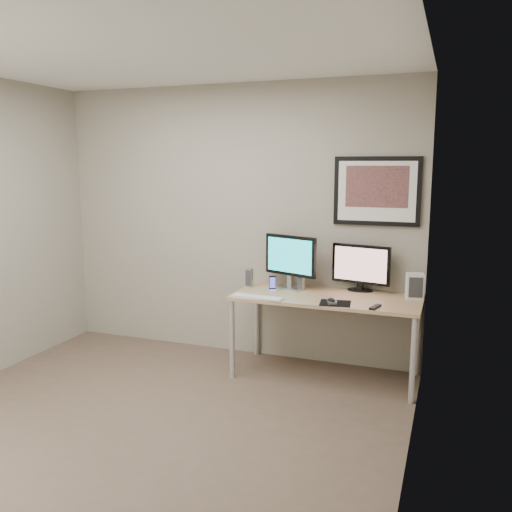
% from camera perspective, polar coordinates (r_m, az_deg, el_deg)
% --- Properties ---
extents(floor, '(3.60, 3.60, 0.00)m').
position_cam_1_polar(floor, '(4.15, -11.50, -17.07)').
color(floor, brown).
rests_on(floor, ground).
extents(room, '(3.60, 3.60, 3.60)m').
position_cam_1_polar(room, '(4.11, -8.99, 6.60)').
color(room, white).
rests_on(room, ground).
extents(desk, '(1.60, 0.70, 0.73)m').
position_cam_1_polar(desk, '(4.75, 7.43, -4.94)').
color(desk, '#9B7B4B').
rests_on(desk, floor).
extents(framed_art, '(0.75, 0.04, 0.60)m').
position_cam_1_polar(framed_art, '(4.87, 12.60, 6.69)').
color(framed_art, black).
rests_on(framed_art, room).
extents(monitor_large, '(0.52, 0.25, 0.49)m').
position_cam_1_polar(monitor_large, '(4.91, 3.64, -0.36)').
color(monitor_large, '#A8A8AD').
rests_on(monitor_large, desk).
extents(monitor_tv, '(0.53, 0.17, 0.42)m').
position_cam_1_polar(monitor_tv, '(4.91, 10.97, -1.09)').
color(monitor_tv, black).
rests_on(monitor_tv, desk).
extents(speaker_left, '(0.08, 0.08, 0.17)m').
position_cam_1_polar(speaker_left, '(5.02, -0.71, -2.27)').
color(speaker_left, '#A8A8AD').
rests_on(speaker_left, desk).
extents(speaker_right, '(0.08, 0.08, 0.17)m').
position_cam_1_polar(speaker_right, '(4.92, 4.80, -2.56)').
color(speaker_right, '#A8A8AD').
rests_on(speaker_right, desk).
extents(phone_dock, '(0.08, 0.08, 0.14)m').
position_cam_1_polar(phone_dock, '(4.85, 1.74, -2.90)').
color(phone_dock, black).
rests_on(phone_dock, desk).
extents(keyboard, '(0.46, 0.15, 0.02)m').
position_cam_1_polar(keyboard, '(4.61, 0.15, -4.34)').
color(keyboard, silver).
rests_on(keyboard, desk).
extents(mousepad, '(0.28, 0.25, 0.00)m').
position_cam_1_polar(mousepad, '(4.49, 8.34, -4.93)').
color(mousepad, black).
rests_on(mousepad, desk).
extents(mouse, '(0.10, 0.13, 0.04)m').
position_cam_1_polar(mouse, '(4.48, 7.97, -4.67)').
color(mouse, black).
rests_on(mouse, mousepad).
extents(remote, '(0.08, 0.16, 0.02)m').
position_cam_1_polar(remote, '(4.40, 12.44, -5.23)').
color(remote, black).
rests_on(remote, desk).
extents(fan_unit, '(0.16, 0.13, 0.22)m').
position_cam_1_polar(fan_unit, '(4.76, 16.38, -3.05)').
color(fan_unit, silver).
rests_on(fan_unit, desk).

